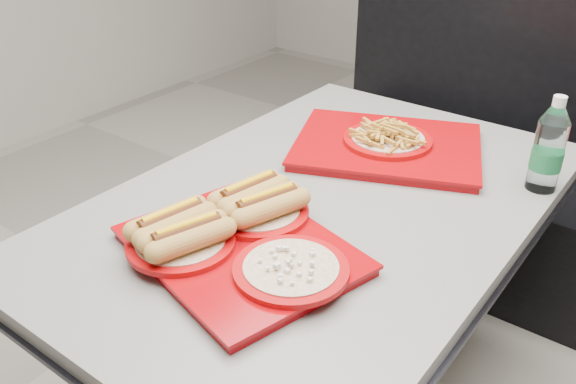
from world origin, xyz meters
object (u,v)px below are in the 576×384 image
Objects in this scene: diner_table at (322,254)px; tray_near at (236,236)px; water_bottle at (548,150)px; tray_far at (387,142)px; booth_bench at (476,164)px.

tray_near reaches higher than diner_table.
tray_near is (-0.02, -0.29, 0.20)m from diner_table.
water_bottle is (0.40, 0.37, 0.27)m from diner_table.
water_bottle is (0.41, 0.05, 0.08)m from tray_far.
booth_bench is at bearing 89.56° from tray_far.
tray_far is 0.42m from water_bottle.
tray_far is at bearing 91.04° from diner_table.
tray_far is (-0.01, 0.32, 0.19)m from diner_table.
tray_far is at bearing -173.68° from water_bottle.
water_bottle is at bearing 57.39° from tray_near.
tray_near reaches higher than tray_far.
tray_far is 2.54× the size of water_bottle.
booth_bench is 0.86m from tray_far.
tray_near is at bearing -122.61° from water_bottle.
booth_bench is at bearing 119.09° from water_bottle.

